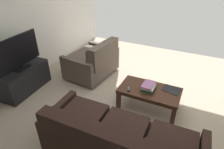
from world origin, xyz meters
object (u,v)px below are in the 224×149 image
Objects in this scene: tv_stand at (25,79)px; book_stack at (148,87)px; loveseat_near at (93,61)px; loose_magazine at (172,90)px; tv_remote at (129,88)px; coffee_table at (149,92)px; flat_tv at (17,52)px; sofa_main at (119,143)px.

tv_stand is 3.60× the size of book_stack.
loose_magazine is at bearing 166.72° from loveseat_near.
loveseat_near is at bearing -22.31° from book_stack.
tv_stand is 2.89m from loose_magazine.
loveseat_near is 7.33× the size of tv_remote.
coffee_table is 0.13m from book_stack.
book_stack reaches higher than tv_remote.
tv_stand is 1.06× the size of flat_tv.
book_stack is at bearing -167.55° from tv_stand.
sofa_main is at bearing 164.16° from tv_stand.
loveseat_near is 1.11× the size of tv_stand.
tv_remote is at bearing -169.12° from flat_tv.
sofa_main is 1.44m from loose_magazine.
coffee_table is (-0.05, -1.24, -0.00)m from sofa_main.
sofa_main reaches higher than loose_magazine.
sofa_main reaches higher than tv_remote.
coffee_table is at bearing -156.45° from tv_remote.
loose_magazine is at bearing -105.90° from sofa_main.
tv_stand is 2.50m from book_stack.
flat_tv is (0.96, 1.14, 0.50)m from loveseat_near.
coffee_table is 2.57m from flat_tv.
sofa_main is 2.04× the size of flat_tv.
sofa_main is 1.74× the size of loveseat_near.
loveseat_near is 1.17× the size of flat_tv.
tv_stand is at bearing 12.72° from coffee_table.
loose_magazine is (-2.80, -0.70, 0.15)m from tv_stand.
tv_remote is at bearing 147.48° from loveseat_near.
tv_stand is 0.60m from flat_tv.
tv_stand is at bearing 49.77° from loveseat_near.
book_stack is 0.35m from tv_remote.
tv_stand is (2.41, -0.68, -0.09)m from sofa_main.
flat_tv is at bearing 12.75° from coffee_table.
loveseat_near is (1.45, -1.82, 0.02)m from sofa_main.
flat_tv reaches higher than tv_remote.
tv_remote is at bearing -74.82° from sofa_main.
tv_stand is 3.68× the size of loose_magazine.
sofa_main is 2.56m from flat_tv.
book_stack is (-1.47, 0.60, 0.11)m from loveseat_near.
loveseat_near reaches higher than tv_remote.
book_stack reaches higher than coffee_table.
tv_stand is (2.46, 0.55, -0.08)m from coffee_table.
loose_magazine reaches higher than coffee_table.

